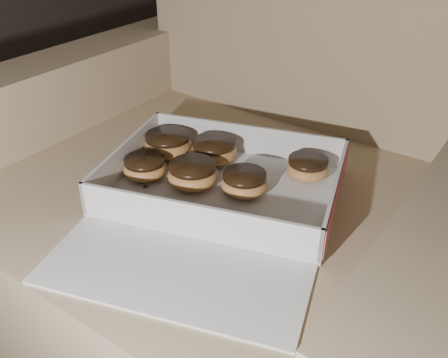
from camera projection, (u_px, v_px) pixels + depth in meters
name	position (u px, v px, depth m)	size (l,w,h in m)	color
armchair	(234.00, 222.00, 1.07)	(1.01, 0.85, 1.05)	#988061
bakery_box	(218.00, 198.00, 0.87)	(0.52, 0.56, 0.07)	silver
donut_a	(145.00, 167.00, 0.93)	(0.08, 0.08, 0.04)	#BF7C42
donut_b	(244.00, 182.00, 0.88)	(0.08, 0.08, 0.04)	#BF7C42
donut_c	(214.00, 150.00, 0.98)	(0.09, 0.09, 0.05)	#BF7C42
donut_d	(308.00, 167.00, 0.93)	(0.08, 0.08, 0.04)	#BF7C42
donut_e	(168.00, 144.00, 1.00)	(0.10, 0.10, 0.05)	#BF7C42
donut_f	(193.00, 174.00, 0.90)	(0.09, 0.09, 0.05)	#BF7C42
crumb_a	(235.00, 220.00, 0.82)	(0.01, 0.01, 0.00)	black
crumb_b	(145.00, 187.00, 0.91)	(0.01, 0.01, 0.00)	black
crumb_c	(277.00, 231.00, 0.80)	(0.01, 0.01, 0.00)	black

